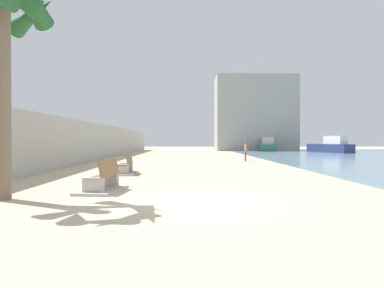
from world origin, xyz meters
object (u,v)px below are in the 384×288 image
boat_far_left (331,146)px  boat_distant (268,146)px  palm_tree (1,20)px  bench_near (103,184)px  person_walking (245,149)px  bench_far (125,169)px

boat_far_left → boat_distant: size_ratio=1.19×
palm_tree → boat_distant: palm_tree is taller
bench_near → person_walking: (6.99, 15.75, 0.65)m
boat_far_left → boat_distant: (-6.36, 6.90, -0.05)m
bench_far → person_walking: 12.41m
bench_far → boat_far_left: bearing=53.3°
person_walking → boat_distant: (7.29, 24.95, -0.13)m
boat_far_left → bench_near: bearing=-121.4°
person_walking → bench_near: bearing=-113.9°
palm_tree → boat_far_left: size_ratio=0.90×
bench_far → boat_distant: (14.57, 34.98, 0.52)m
palm_tree → bench_near: bearing=33.9°
bench_far → person_walking: size_ratio=1.38×
bench_near → person_walking: size_ratio=1.43×
bench_far → boat_far_left: 35.03m
palm_tree → boat_distant: (16.59, 42.25, -3.99)m
person_walking → boat_distant: boat_distant is taller
palm_tree → boat_far_left: 42.34m
bench_far → palm_tree: bearing=-105.6°
boat_far_left → palm_tree: bearing=-123.0°
palm_tree → boat_distant: size_ratio=1.07×
person_walking → boat_far_left: size_ratio=0.22×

